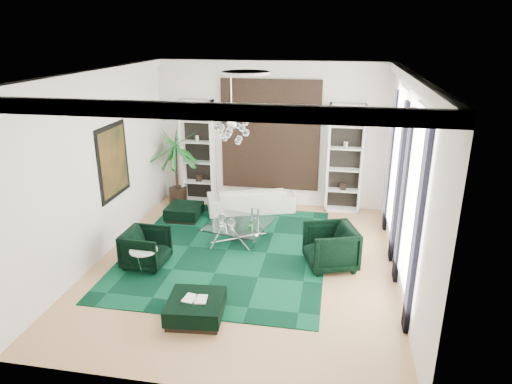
% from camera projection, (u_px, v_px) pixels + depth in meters
% --- Properties ---
extents(floor, '(6.00, 7.00, 0.02)m').
position_uv_depth(floor, '(244.00, 264.00, 9.35)').
color(floor, tan).
rests_on(floor, ground).
extents(ceiling, '(6.00, 7.00, 0.02)m').
position_uv_depth(ceiling, '(243.00, 72.00, 8.06)').
color(ceiling, white).
rests_on(ceiling, ground).
extents(wall_back, '(6.00, 0.02, 3.80)m').
position_uv_depth(wall_back, '(271.00, 135.00, 11.95)').
color(wall_back, white).
rests_on(wall_back, ground).
extents(wall_front, '(6.00, 0.02, 3.80)m').
position_uv_depth(wall_front, '(184.00, 262.00, 5.45)').
color(wall_front, white).
rests_on(wall_front, ground).
extents(wall_left, '(0.02, 7.00, 3.80)m').
position_uv_depth(wall_left, '(98.00, 167.00, 9.20)').
color(wall_left, white).
rests_on(wall_left, ground).
extents(wall_right, '(0.02, 7.00, 3.80)m').
position_uv_depth(wall_right, '(407.00, 184.00, 8.20)').
color(wall_right, white).
rests_on(wall_right, ground).
extents(crown_molding, '(6.00, 7.00, 0.18)m').
position_uv_depth(crown_molding, '(243.00, 78.00, 8.09)').
color(crown_molding, white).
rests_on(crown_molding, ceiling).
extents(ceiling_medallion, '(0.90, 0.90, 0.05)m').
position_uv_depth(ceiling_medallion, '(246.00, 73.00, 8.35)').
color(ceiling_medallion, white).
rests_on(ceiling_medallion, ceiling).
extents(tapestry, '(2.50, 0.06, 2.80)m').
position_uv_depth(tapestry, '(270.00, 135.00, 11.91)').
color(tapestry, black).
rests_on(tapestry, wall_back).
extents(shelving_left, '(0.90, 0.38, 2.80)m').
position_uv_depth(shelving_left, '(198.00, 152.00, 12.26)').
color(shelving_left, white).
rests_on(shelving_left, floor).
extents(shelving_right, '(0.90, 0.38, 2.80)m').
position_uv_depth(shelving_right, '(345.00, 159.00, 11.61)').
color(shelving_right, white).
rests_on(shelving_right, floor).
extents(painting, '(0.04, 1.30, 1.60)m').
position_uv_depth(painting, '(114.00, 161.00, 9.77)').
color(painting, black).
rests_on(painting, wall_left).
extents(window_near, '(0.03, 1.10, 2.90)m').
position_uv_depth(window_near, '(413.00, 201.00, 7.37)').
color(window_near, white).
rests_on(window_near, wall_right).
extents(curtain_near_a, '(0.07, 0.30, 3.25)m').
position_uv_depth(curtain_near_a, '(416.00, 235.00, 6.74)').
color(curtain_near_a, black).
rests_on(curtain_near_a, floor).
extents(curtain_near_b, '(0.07, 0.30, 3.25)m').
position_uv_depth(curtain_near_b, '(403.00, 199.00, 8.18)').
color(curtain_near_b, black).
rests_on(curtain_near_b, floor).
extents(window_far, '(0.03, 1.10, 2.90)m').
position_uv_depth(window_far, '(397.00, 161.00, 9.59)').
color(window_far, white).
rests_on(window_far, wall_right).
extents(curtain_far_a, '(0.07, 0.30, 3.25)m').
position_uv_depth(curtain_far_a, '(398.00, 184.00, 8.96)').
color(curtain_far_a, black).
rests_on(curtain_far_a, floor).
extents(curtain_far_b, '(0.07, 0.30, 3.25)m').
position_uv_depth(curtain_far_b, '(390.00, 163.00, 10.41)').
color(curtain_far_b, black).
rests_on(curtain_far_b, floor).
extents(rug, '(4.20, 5.00, 0.02)m').
position_uv_depth(rug, '(227.00, 250.00, 9.88)').
color(rug, black).
rests_on(rug, floor).
extents(sofa, '(2.39, 1.57, 0.65)m').
position_uv_depth(sofa, '(251.00, 199.00, 11.94)').
color(sofa, silver).
rests_on(sofa, floor).
extents(armchair_left, '(0.87, 0.84, 0.76)m').
position_uv_depth(armchair_left, '(146.00, 248.00, 9.14)').
color(armchair_left, black).
rests_on(armchair_left, floor).
extents(armchair_right, '(1.21, 1.19, 0.87)m').
position_uv_depth(armchair_right, '(330.00, 247.00, 9.07)').
color(armchair_right, black).
rests_on(armchair_right, floor).
extents(coffee_table, '(1.53, 1.53, 0.44)m').
position_uv_depth(coffee_table, '(239.00, 233.00, 10.22)').
color(coffee_table, white).
rests_on(coffee_table, floor).
extents(ottoman_side, '(0.83, 0.83, 0.36)m').
position_uv_depth(ottoman_side, '(184.00, 212.00, 11.45)').
color(ottoman_side, black).
rests_on(ottoman_side, floor).
extents(ottoman_front, '(0.98, 0.98, 0.36)m').
position_uv_depth(ottoman_front, '(196.00, 309.00, 7.52)').
color(ottoman_front, black).
rests_on(ottoman_front, floor).
extents(book, '(0.40, 0.27, 0.03)m').
position_uv_depth(book, '(195.00, 298.00, 7.45)').
color(book, white).
rests_on(book, ottoman_front).
extents(side_table, '(0.71, 0.71, 0.51)m').
position_uv_depth(side_table, '(145.00, 262.00, 8.85)').
color(side_table, white).
rests_on(side_table, floor).
extents(palm, '(1.66, 1.66, 2.65)m').
position_uv_depth(palm, '(176.00, 157.00, 12.12)').
color(palm, '#176321').
rests_on(palm, floor).
extents(chandelier, '(0.85, 0.85, 0.72)m').
position_uv_depth(chandelier, '(232.00, 124.00, 8.48)').
color(chandelier, white).
rests_on(chandelier, ceiling).
extents(table_plant, '(0.12, 0.10, 0.22)m').
position_uv_depth(table_plant, '(251.00, 225.00, 9.81)').
color(table_plant, '#176321').
rests_on(table_plant, coffee_table).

